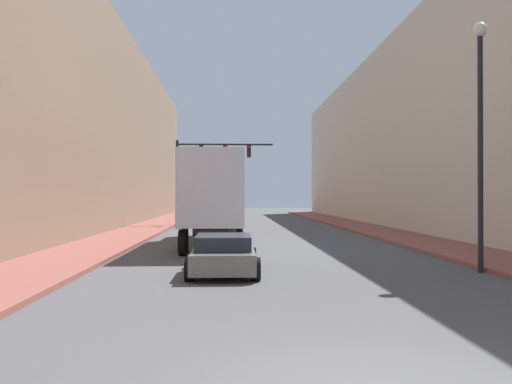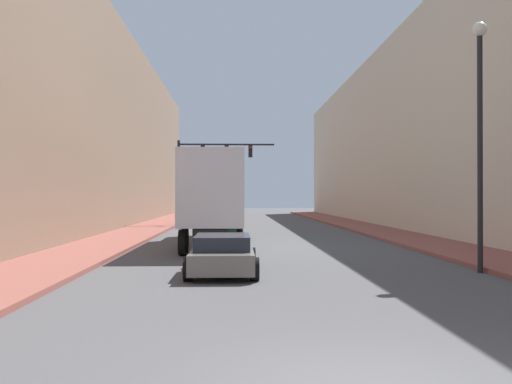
{
  "view_description": "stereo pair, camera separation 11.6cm",
  "coord_description": "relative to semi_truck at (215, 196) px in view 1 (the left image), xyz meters",
  "views": [
    {
      "loc": [
        -1.65,
        -6.72,
        2.3
      ],
      "look_at": [
        -0.74,
        15.06,
        2.44
      ],
      "focal_mm": 40.0,
      "sensor_mm": 36.0,
      "label": 1
    },
    {
      "loc": [
        -1.53,
        -6.72,
        2.3
      ],
      "look_at": [
        -0.74,
        15.06,
        2.44
      ],
      "focal_mm": 40.0,
      "sensor_mm": 36.0,
      "label": 2
    }
  ],
  "objects": [
    {
      "name": "building_right",
      "position": [
        14.57,
        9.74,
        4.37
      ],
      "size": [
        6.0,
        80.0,
        13.33
      ],
      "color": "beige",
      "rests_on": "ground"
    },
    {
      "name": "sidewalk_right",
      "position": [
        9.98,
        9.74,
        -2.22
      ],
      "size": [
        3.18,
        80.0,
        0.15
      ],
      "color": "brown",
      "rests_on": "ground"
    },
    {
      "name": "semi_truck",
      "position": [
        0.0,
        0.0,
        0.0
      ],
      "size": [
        2.52,
        12.48,
        4.08
      ],
      "color": "silver",
      "rests_on": "ground"
    },
    {
      "name": "building_left",
      "position": [
        -9.65,
        9.74,
        4.75
      ],
      "size": [
        6.0,
        80.0,
        14.09
      ],
      "color": "#846B56",
      "rests_on": "ground"
    },
    {
      "name": "sidewalk_left",
      "position": [
        -5.05,
        9.74,
        -2.22
      ],
      "size": [
        3.18,
        80.0,
        0.15
      ],
      "color": "brown",
      "rests_on": "ground"
    },
    {
      "name": "street_lamp",
      "position": [
        8.24,
        -10.25,
        2.45
      ],
      "size": [
        0.44,
        0.44,
        7.5
      ],
      "color": "black",
      "rests_on": "ground"
    },
    {
      "name": "sedan_car",
      "position": [
        0.56,
        -10.17,
        -1.73
      ],
      "size": [
        2.03,
        4.21,
        1.15
      ],
      "color": "slate",
      "rests_on": "ground"
    },
    {
      "name": "traffic_signal_gantry",
      "position": [
        -1.34,
        15.81,
        2.36
      ],
      "size": [
        7.27,
        0.35,
        6.45
      ],
      "color": "black",
      "rests_on": "ground"
    }
  ]
}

